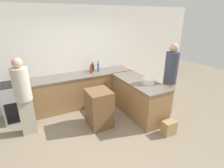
# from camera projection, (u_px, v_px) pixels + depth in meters

# --- Properties ---
(ground_plane) EXTENTS (14.00, 14.00, 0.00)m
(ground_plane) POSITION_uv_depth(u_px,v_px,m) (111.00, 136.00, 3.76)
(ground_plane) COLOR gray
(wall_back) EXTENTS (8.00, 0.06, 2.70)m
(wall_back) POSITION_uv_depth(u_px,v_px,m) (78.00, 56.00, 4.98)
(wall_back) COLOR white
(wall_back) RESTS_ON ground_plane
(counter_back) EXTENTS (2.83, 0.69, 0.92)m
(counter_back) POSITION_uv_depth(u_px,v_px,m) (84.00, 89.00, 5.01)
(counter_back) COLOR olive
(counter_back) RESTS_ON ground_plane
(counter_peninsula) EXTENTS (0.69, 1.69, 0.92)m
(counter_peninsula) POSITION_uv_depth(u_px,v_px,m) (138.00, 97.00, 4.50)
(counter_peninsula) COLOR olive
(counter_peninsula) RESTS_ON ground_plane
(range_oven) EXTENTS (0.60, 0.65, 0.93)m
(range_oven) POSITION_uv_depth(u_px,v_px,m) (17.00, 101.00, 4.28)
(range_oven) COLOR #ADADB2
(range_oven) RESTS_ON ground_plane
(island_table) EXTENTS (0.51, 0.57, 0.87)m
(island_table) POSITION_uv_depth(u_px,v_px,m) (99.00, 108.00, 4.01)
(island_table) COLOR brown
(island_table) RESTS_ON ground_plane
(mixing_bowl) EXTENTS (0.31, 0.31, 0.12)m
(mixing_bowl) POSITION_uv_depth(u_px,v_px,m) (149.00, 81.00, 4.15)
(mixing_bowl) COLOR white
(mixing_bowl) RESTS_ON counter_peninsula
(hot_sauce_bottle) EXTENTS (0.06, 0.06, 0.24)m
(hot_sauce_bottle) POSITION_uv_depth(u_px,v_px,m) (91.00, 70.00, 4.88)
(hot_sauce_bottle) COLOR red
(hot_sauce_bottle) RESTS_ON counter_back
(water_bottle_blue) EXTENTS (0.07, 0.07, 0.31)m
(water_bottle_blue) POSITION_uv_depth(u_px,v_px,m) (98.00, 67.00, 5.04)
(water_bottle_blue) COLOR #386BB7
(water_bottle_blue) RESTS_ON counter_back
(wine_bottle_dark) EXTENTS (0.08, 0.08, 0.25)m
(wine_bottle_dark) POSITION_uv_depth(u_px,v_px,m) (93.00, 67.00, 5.11)
(wine_bottle_dark) COLOR black
(wine_bottle_dark) RESTS_ON counter_back
(person_by_range) EXTENTS (0.33, 0.33, 1.68)m
(person_by_range) POSITION_uv_depth(u_px,v_px,m) (23.00, 95.00, 3.56)
(person_by_range) COLOR #ADA38E
(person_by_range) RESTS_ON ground_plane
(person_at_peninsula) EXTENTS (0.31, 0.31, 1.84)m
(person_at_peninsula) POSITION_uv_depth(u_px,v_px,m) (170.00, 78.00, 4.24)
(person_at_peninsula) COLOR #ADA38E
(person_at_peninsula) RESTS_ON ground_plane
(paper_bag) EXTENTS (0.29, 0.20, 0.31)m
(paper_bag) POSITION_uv_depth(u_px,v_px,m) (169.00, 128.00, 3.78)
(paper_bag) COLOR #A88456
(paper_bag) RESTS_ON ground_plane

